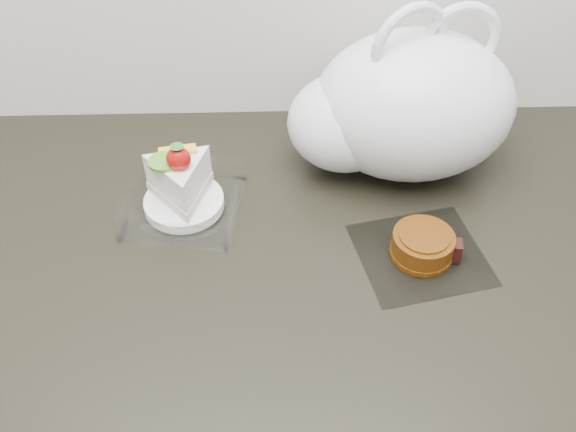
% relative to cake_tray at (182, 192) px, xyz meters
% --- Properties ---
extents(counter, '(2.04, 0.64, 0.90)m').
position_rel_cake_tray_xyz_m(counter, '(0.09, -0.06, -0.48)').
color(counter, black).
rests_on(counter, ground).
extents(cake_tray, '(0.18, 0.18, 0.13)m').
position_rel_cake_tray_xyz_m(cake_tray, '(0.00, 0.00, 0.00)').
color(cake_tray, white).
rests_on(cake_tray, counter).
extents(mooncake_wrap, '(0.20, 0.19, 0.04)m').
position_rel_cake_tray_xyz_m(mooncake_wrap, '(0.34, -0.10, -0.02)').
color(mooncake_wrap, white).
rests_on(mooncake_wrap, counter).
extents(plastic_bag, '(0.38, 0.30, 0.28)m').
position_rel_cake_tray_xyz_m(plastic_bag, '(0.32, 0.09, 0.08)').
color(plastic_bag, white).
rests_on(plastic_bag, counter).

